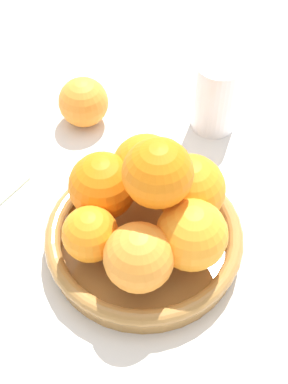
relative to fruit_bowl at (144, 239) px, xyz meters
name	(u,v)px	position (x,y,z in m)	size (l,w,h in m)	color
ground_plane	(144,248)	(0.00, 0.00, -0.02)	(4.00, 4.00, 0.00)	silver
fruit_bowl	(144,239)	(0.00, 0.00, 0.00)	(0.24, 0.24, 0.04)	#A57238
orange_pile	(149,202)	(0.01, 0.00, 0.07)	(0.19, 0.20, 0.14)	orange
stray_orange	(83,102)	(0.14, 0.20, 0.02)	(0.07, 0.07, 0.07)	orange
drinking_glass	(216,96)	(0.24, 0.04, 0.03)	(0.07, 0.07, 0.11)	white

